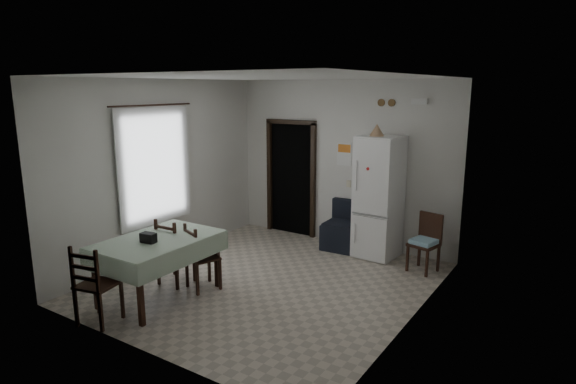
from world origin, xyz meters
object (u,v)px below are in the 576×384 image
at_px(corner_chair, 424,243).
at_px(dining_chair_far_right, 203,257).
at_px(dining_table, 160,268).
at_px(navy_seat, 345,226).
at_px(fridge, 379,197).
at_px(dining_chair_far_left, 176,251).
at_px(dining_chair_near_head, 98,283).

bearing_deg(corner_chair, dining_chair_far_right, -122.49).
relative_size(corner_chair, dining_table, 0.57).
bearing_deg(corner_chair, navy_seat, -177.81).
bearing_deg(fridge, dining_chair_far_left, -122.61).
bearing_deg(fridge, dining_chair_far_right, -116.34).
height_order(dining_table, dining_chair_far_right, dining_chair_far_right).
distance_m(fridge, navy_seat, 0.84).
bearing_deg(dining_chair_far_left, dining_chair_far_right, -173.05).
xyz_separation_m(dining_table, dining_chair_far_left, (-0.17, 0.46, 0.07)).
relative_size(corner_chair, dining_chair_far_right, 0.96).
bearing_deg(navy_seat, dining_table, -113.85).
height_order(navy_seat, dining_chair_far_left, dining_chair_far_left).
bearing_deg(dining_table, dining_chair_near_head, -95.19).
height_order(dining_chair_far_left, dining_chair_far_right, dining_chair_far_left).
distance_m(dining_chair_far_left, dining_chair_near_head, 1.36).
relative_size(fridge, dining_chair_far_right, 2.15).
height_order(corner_chair, dining_chair_far_left, dining_chair_far_left).
bearing_deg(navy_seat, fridge, -3.18).
bearing_deg(dining_table, dining_chair_far_left, 109.80).
xyz_separation_m(navy_seat, corner_chair, (1.48, -0.29, 0.03)).
xyz_separation_m(fridge, navy_seat, (-0.60, 0.00, -0.59)).
bearing_deg(dining_chair_far_right, dining_table, 83.74).
bearing_deg(navy_seat, dining_chair_far_right, -112.24).
bearing_deg(dining_chair_near_head, dining_table, -106.94).
height_order(fridge, dining_chair_near_head, fridge).
relative_size(corner_chair, dining_chair_far_left, 0.92).
xyz_separation_m(navy_seat, dining_table, (-1.18, -3.13, -0.00)).
bearing_deg(corner_chair, dining_chair_far_left, -126.65).
bearing_deg(dining_chair_far_right, dining_chair_near_head, 97.80).
relative_size(dining_chair_far_left, dining_chair_far_right, 1.04).
relative_size(navy_seat, dining_chair_far_left, 0.85).
height_order(navy_seat, dining_chair_near_head, dining_chair_near_head).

